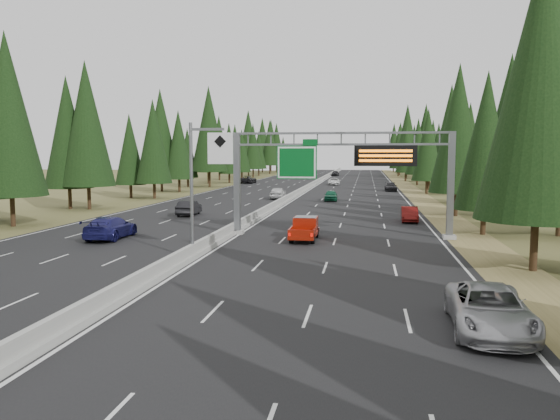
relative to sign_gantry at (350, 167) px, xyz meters
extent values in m
cube|color=black|center=(-8.92, 45.12, -5.23)|extent=(32.00, 260.00, 0.08)
cube|color=olive|center=(8.88, 45.12, -5.24)|extent=(3.60, 260.00, 0.06)
cube|color=brown|center=(-26.72, 45.12, -5.24)|extent=(3.60, 260.00, 0.06)
cube|color=gray|center=(-8.92, 45.12, -5.04)|extent=(0.70, 260.00, 0.30)
cube|color=gray|center=(-8.92, 45.12, -4.64)|extent=(0.30, 260.00, 0.60)
cube|color=slate|center=(-8.57, 0.12, -1.29)|extent=(0.45, 0.45, 7.80)
cube|color=gray|center=(-8.57, 0.12, -5.04)|extent=(0.90, 0.90, 0.30)
cube|color=slate|center=(7.28, 0.12, -1.29)|extent=(0.45, 0.45, 7.80)
cube|color=gray|center=(7.28, 0.12, -5.04)|extent=(0.90, 0.90, 0.30)
cube|color=slate|center=(-0.64, 0.12, 2.53)|extent=(15.85, 0.35, 0.16)
cube|color=slate|center=(-0.64, 0.12, 1.69)|extent=(15.85, 0.35, 0.16)
cube|color=#054C19|center=(-3.92, -0.13, 0.36)|extent=(3.00, 0.10, 2.50)
cube|color=silver|center=(-3.92, -0.19, 0.36)|extent=(2.85, 0.02, 2.35)
cube|color=#054C19|center=(-2.92, -0.13, 1.86)|extent=(1.10, 0.10, 0.45)
cube|color=black|center=(2.58, -0.18, 0.86)|extent=(4.50, 0.40, 1.50)
cube|color=orange|center=(2.58, -0.40, 1.21)|extent=(3.80, 0.02, 0.18)
cube|color=orange|center=(2.58, -0.40, 0.86)|extent=(3.80, 0.02, 0.18)
cube|color=orange|center=(2.58, -0.40, 0.51)|extent=(3.80, 0.02, 0.18)
cylinder|color=slate|center=(-8.92, -9.88, -1.19)|extent=(0.20, 0.20, 8.00)
cube|color=gray|center=(-8.92, -9.88, -5.09)|extent=(0.50, 0.50, 0.20)
cube|color=slate|center=(-7.92, -9.88, 2.41)|extent=(2.00, 0.15, 0.15)
cube|color=silver|center=(-7.12, -10.00, 1.31)|extent=(1.50, 0.06, 1.80)
cylinder|color=black|center=(10.09, -10.34, -3.87)|extent=(0.40, 0.40, 2.80)
cone|color=black|center=(10.09, -10.34, 4.87)|extent=(6.29, 6.29, 14.68)
cylinder|color=black|center=(10.20, 2.96, -4.26)|extent=(0.40, 0.40, 2.01)
cone|color=black|center=(10.20, 2.96, 2.01)|extent=(4.52, 4.52, 10.54)
cylinder|color=black|center=(15.83, 3.42, -3.78)|extent=(0.40, 0.40, 2.99)
cylinder|color=black|center=(10.15, 15.81, -4.06)|extent=(0.40, 0.40, 2.42)
cone|color=black|center=(10.15, 15.81, 3.52)|extent=(5.46, 5.46, 12.73)
cylinder|color=black|center=(15.18, 16.73, -3.98)|extent=(0.40, 0.40, 2.58)
cone|color=black|center=(15.18, 16.73, 4.08)|extent=(5.80, 5.80, 13.53)
cylinder|color=black|center=(11.95, 30.22, -4.29)|extent=(0.40, 0.40, 1.95)
cone|color=black|center=(11.95, 30.22, 1.81)|extent=(4.40, 4.40, 10.26)
cylinder|color=black|center=(14.15, 32.01, -4.25)|extent=(0.40, 0.40, 2.04)
cone|color=black|center=(14.15, 32.01, 2.14)|extent=(4.60, 4.60, 10.73)
cylinder|color=black|center=(10.61, 47.00, -4.21)|extent=(0.40, 0.40, 2.12)
cone|color=black|center=(10.61, 47.00, 2.43)|extent=(4.78, 4.78, 11.16)
cylinder|color=black|center=(16.06, 45.87, -4.39)|extent=(0.40, 0.40, 1.77)
cone|color=black|center=(16.06, 45.87, 1.13)|extent=(3.97, 3.97, 9.27)
cylinder|color=black|center=(12.04, 57.27, -4.33)|extent=(0.40, 0.40, 1.87)
cone|color=black|center=(12.04, 57.27, 1.53)|extent=(4.22, 4.22, 9.84)
cylinder|color=black|center=(15.92, 60.40, -3.79)|extent=(0.40, 0.40, 2.96)
cone|color=black|center=(15.92, 60.40, 5.48)|extent=(6.67, 6.67, 15.56)
cylinder|color=black|center=(11.45, 72.57, -4.19)|extent=(0.40, 0.40, 2.15)
cone|color=black|center=(11.45, 72.57, 2.52)|extent=(4.84, 4.84, 11.29)
cylinder|color=black|center=(15.61, 74.11, -4.27)|extent=(0.40, 0.40, 2.01)
cone|color=black|center=(15.61, 74.11, 2.00)|extent=(4.51, 4.51, 10.53)
cylinder|color=black|center=(10.16, 87.16, -4.22)|extent=(0.40, 0.40, 2.09)
cone|color=black|center=(10.16, 87.16, 2.31)|extent=(4.70, 4.70, 10.97)
cylinder|color=black|center=(15.71, 84.85, -4.16)|extent=(0.40, 0.40, 2.21)
cone|color=black|center=(15.71, 84.85, 2.75)|extent=(4.98, 4.98, 11.62)
cylinder|color=black|center=(11.39, 102.31, -3.76)|extent=(0.40, 0.40, 3.01)
cone|color=black|center=(11.39, 102.31, 5.65)|extent=(6.78, 6.78, 15.82)
cylinder|color=black|center=(15.91, 102.12, -3.75)|extent=(0.40, 0.40, 3.03)
cone|color=black|center=(15.91, 102.12, 5.72)|extent=(6.82, 6.82, 15.91)
cylinder|color=black|center=(10.12, 115.19, -4.13)|extent=(0.40, 0.40, 2.27)
cone|color=black|center=(10.12, 115.19, 2.95)|extent=(5.10, 5.10, 11.91)
cylinder|color=black|center=(14.24, 115.77, -4.12)|extent=(0.40, 0.40, 2.30)
cone|color=black|center=(14.24, 115.77, 3.07)|extent=(5.18, 5.18, 12.08)
cylinder|color=black|center=(11.16, 126.77, -4.00)|extent=(0.40, 0.40, 2.53)
cone|color=black|center=(11.16, 126.77, 3.92)|extent=(5.70, 5.70, 13.30)
cylinder|color=black|center=(15.41, 127.43, -4.27)|extent=(0.40, 0.40, 2.01)
cone|color=black|center=(15.41, 127.43, 2.00)|extent=(4.51, 4.51, 10.53)
cylinder|color=black|center=(11.33, 141.60, -4.22)|extent=(0.40, 0.40, 2.09)
cone|color=black|center=(11.33, 141.60, 2.32)|extent=(4.71, 4.71, 10.99)
cylinder|color=black|center=(14.66, 143.52, -3.91)|extent=(0.40, 0.40, 2.73)
cone|color=black|center=(14.66, 143.52, 4.61)|extent=(6.13, 6.13, 14.31)
cylinder|color=black|center=(10.63, 154.30, -3.91)|extent=(0.40, 0.40, 2.71)
cone|color=black|center=(10.63, 154.30, 4.57)|extent=(6.10, 6.10, 14.24)
cylinder|color=black|center=(14.86, 157.72, -3.93)|extent=(0.40, 0.40, 2.67)
cone|color=black|center=(14.86, 157.72, 4.42)|extent=(6.02, 6.02, 14.04)
cylinder|color=black|center=(-28.96, 2.02, -3.94)|extent=(0.40, 0.40, 2.66)
cone|color=black|center=(-28.96, 2.02, 4.38)|extent=(5.99, 5.99, 13.98)
cylinder|color=black|center=(-29.78, 16.78, -3.94)|extent=(0.40, 0.40, 2.66)
cone|color=black|center=(-29.78, 16.78, 4.39)|extent=(5.99, 5.99, 13.99)
cylinder|color=black|center=(-32.22, 16.96, -4.06)|extent=(0.40, 0.40, 2.41)
cone|color=black|center=(-32.22, 16.96, 3.46)|extent=(5.42, 5.42, 12.65)
cylinder|color=black|center=(-27.97, 31.65, -4.16)|extent=(0.40, 0.40, 2.21)
cone|color=black|center=(-27.97, 31.65, 2.75)|extent=(4.98, 4.98, 11.62)
cylinder|color=black|center=(-31.96, 32.77, -4.31)|extent=(0.40, 0.40, 1.91)
cone|color=black|center=(-31.96, 32.77, 1.67)|extent=(4.31, 4.31, 10.05)
cylinder|color=black|center=(-29.28, 45.69, -4.19)|extent=(0.40, 0.40, 2.15)
cone|color=black|center=(-29.28, 45.69, 2.53)|extent=(4.84, 4.84, 11.30)
cylinder|color=black|center=(-32.55, 46.28, -3.91)|extent=(0.40, 0.40, 2.72)
cone|color=black|center=(-32.55, 46.28, 4.59)|extent=(6.12, 6.12, 14.28)
cylinder|color=black|center=(-28.04, 59.15, -3.75)|extent=(0.40, 0.40, 3.03)
cone|color=black|center=(-28.04, 59.15, 5.72)|extent=(6.82, 6.82, 15.91)
cylinder|color=black|center=(-32.42, 59.50, -4.38)|extent=(0.40, 0.40, 1.78)
cone|color=black|center=(-32.42, 59.50, 1.20)|extent=(4.02, 4.02, 9.37)
cylinder|color=black|center=(-27.98, 74.04, -4.23)|extent=(0.40, 0.40, 2.07)
cone|color=black|center=(-27.98, 74.04, 2.24)|extent=(4.66, 4.66, 10.87)
cylinder|color=black|center=(-31.93, 71.53, -4.05)|extent=(0.40, 0.40, 2.43)
cone|color=black|center=(-31.93, 71.53, 3.54)|extent=(5.47, 5.47, 12.76)
cylinder|color=black|center=(-28.27, 87.34, -4.30)|extent=(0.40, 0.40, 1.94)
cone|color=black|center=(-28.27, 87.34, 1.78)|extent=(4.38, 4.38, 10.21)
cylinder|color=black|center=(-33.78, 87.18, -4.03)|extent=(0.40, 0.40, 2.48)
cone|color=black|center=(-33.78, 87.18, 3.70)|extent=(5.57, 5.57, 12.99)
cylinder|color=black|center=(-28.48, 101.63, -4.12)|extent=(0.40, 0.40, 2.29)
cone|color=black|center=(-28.48, 101.63, 3.05)|extent=(5.16, 5.16, 12.04)
cylinder|color=black|center=(-33.43, 101.86, -4.13)|extent=(0.40, 0.40, 2.28)
cone|color=black|center=(-33.43, 101.86, 2.98)|extent=(5.12, 5.12, 11.95)
cylinder|color=black|center=(-29.40, 113.89, -4.24)|extent=(0.40, 0.40, 2.06)
cone|color=black|center=(-29.40, 113.89, 2.21)|extent=(4.64, 4.64, 10.83)
cylinder|color=black|center=(-32.69, 115.23, -3.75)|extent=(0.40, 0.40, 3.04)
cone|color=black|center=(-32.69, 115.23, 5.75)|extent=(6.84, 6.84, 15.96)
cylinder|color=black|center=(-28.89, 129.30, -3.92)|extent=(0.40, 0.40, 2.70)
cone|color=black|center=(-28.89, 129.30, 4.51)|extent=(6.07, 6.07, 14.17)
cylinder|color=black|center=(-31.96, 127.08, -4.35)|extent=(0.40, 0.40, 1.84)
cone|color=black|center=(-31.96, 127.08, 1.38)|extent=(4.13, 4.13, 9.63)
cylinder|color=black|center=(-28.77, 141.74, -3.93)|extent=(0.40, 0.40, 2.67)
cone|color=black|center=(-28.77, 141.74, 4.42)|extent=(6.01, 6.01, 14.03)
cylinder|color=black|center=(-33.87, 143.11, -3.78)|extent=(0.40, 0.40, 2.97)
cone|color=black|center=(-33.87, 143.11, 5.51)|extent=(6.69, 6.69, 15.62)
cylinder|color=black|center=(-28.72, 156.25, -4.27)|extent=(0.40, 0.40, 2.00)
cone|color=black|center=(-28.72, 156.25, 1.99)|extent=(4.51, 4.51, 10.51)
cylinder|color=black|center=(-33.08, 155.51, -3.76)|extent=(0.40, 0.40, 3.02)
cone|color=black|center=(-33.08, 155.51, 5.68)|extent=(6.80, 6.80, 15.86)
imported|color=#9D9DA1|center=(5.55, -21.26, -4.40)|extent=(2.88, 5.80, 1.58)
cylinder|color=black|center=(-3.85, -3.54, -4.84)|extent=(0.26, 0.71, 0.71)
cylinder|color=black|center=(-2.35, -3.54, -4.84)|extent=(0.26, 0.71, 0.71)
cylinder|color=black|center=(-3.85, -0.62, -4.84)|extent=(0.26, 0.71, 0.71)
cylinder|color=black|center=(-2.35, -0.62, -4.84)|extent=(0.26, 0.71, 0.71)
cube|color=maroon|center=(-3.10, -2.03, -4.70)|extent=(1.77, 4.94, 0.26)
cube|color=maroon|center=(-3.10, -1.24, -4.09)|extent=(1.68, 1.94, 0.97)
cube|color=black|center=(-3.10, -1.24, -3.82)|extent=(1.50, 1.68, 0.49)
cube|color=maroon|center=(-3.94, -3.36, -4.39)|extent=(0.09, 2.12, 0.53)
cube|color=maroon|center=(-2.26, -3.36, -4.39)|extent=(0.09, 2.12, 0.53)
cube|color=maroon|center=(-3.10, -4.42, -4.39)|extent=(1.77, 0.09, 0.53)
imported|color=#125034|center=(-3.35, 31.51, -4.47)|extent=(1.84, 4.25, 1.43)
imported|color=#600F0D|center=(5.20, 10.12, -4.50)|extent=(1.57, 4.22, 1.38)
imported|color=black|center=(5.35, 52.46, -4.49)|extent=(1.96, 4.81, 1.39)
imported|color=white|center=(-5.14, 69.38, -4.50)|extent=(2.51, 5.03, 1.37)
imported|color=black|center=(-7.42, 114.48, -4.43)|extent=(2.12, 4.57, 1.51)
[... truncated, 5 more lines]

